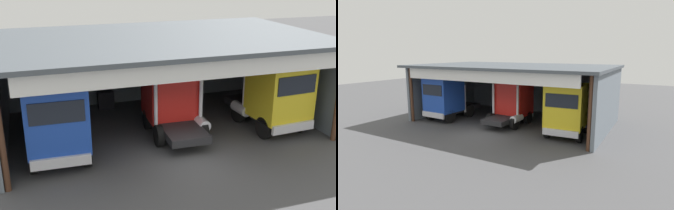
% 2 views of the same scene
% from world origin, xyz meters
% --- Properties ---
extents(ground_plane, '(80.00, 80.00, 0.00)m').
position_xyz_m(ground_plane, '(0.00, 0.00, 0.00)').
color(ground_plane, '#4C4C4F').
rests_on(ground_plane, ground).
extents(workshop_shed, '(15.83, 9.94, 4.75)m').
position_xyz_m(workshop_shed, '(0.00, 5.39, 3.37)').
color(workshop_shed, slate).
rests_on(workshop_shed, ground).
extents(truck_blue_left_bay, '(2.67, 5.41, 3.70)m').
position_xyz_m(truck_blue_left_bay, '(-5.31, 2.08, 1.95)').
color(truck_blue_left_bay, '#1E47B7').
rests_on(truck_blue_left_bay, ground).
extents(truck_red_right_bay, '(2.67, 4.70, 3.63)m').
position_xyz_m(truck_red_right_bay, '(0.36, 3.64, 1.91)').
color(truck_red_right_bay, red).
rests_on(truck_red_right_bay, ground).
extents(truck_yellow_center_left_bay, '(2.83, 5.16, 3.73)m').
position_xyz_m(truck_yellow_center_left_bay, '(5.31, 2.23, 1.95)').
color(truck_yellow_center_left_bay, yellow).
rests_on(truck_yellow_center_left_bay, ground).
extents(oil_drum, '(0.58, 0.58, 0.93)m').
position_xyz_m(oil_drum, '(2.25, 8.22, 0.46)').
color(oil_drum, '#197233').
rests_on(oil_drum, ground).
extents(tool_cart, '(0.90, 0.60, 1.00)m').
position_xyz_m(tool_cart, '(-2.15, 8.21, 0.50)').
color(tool_cart, black).
rests_on(tool_cart, ground).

